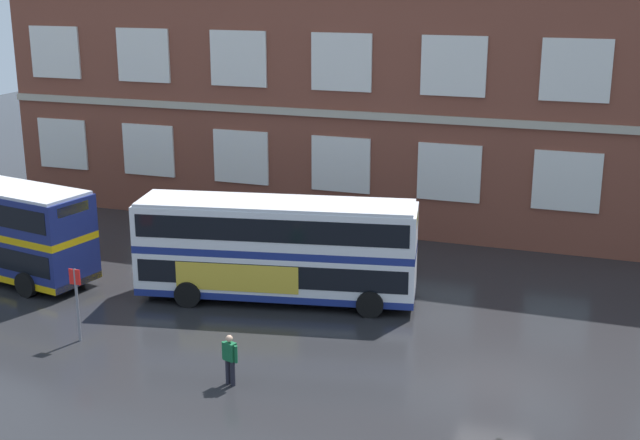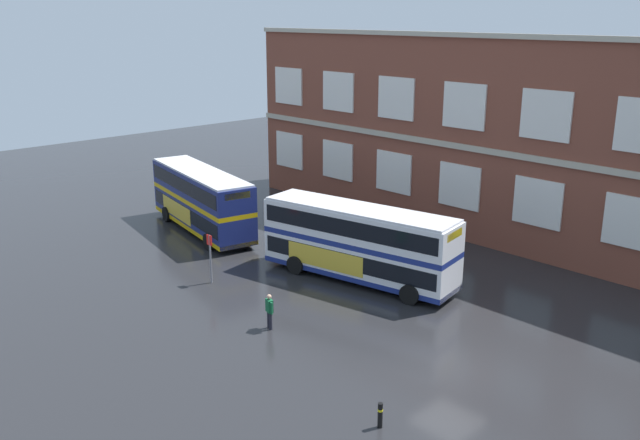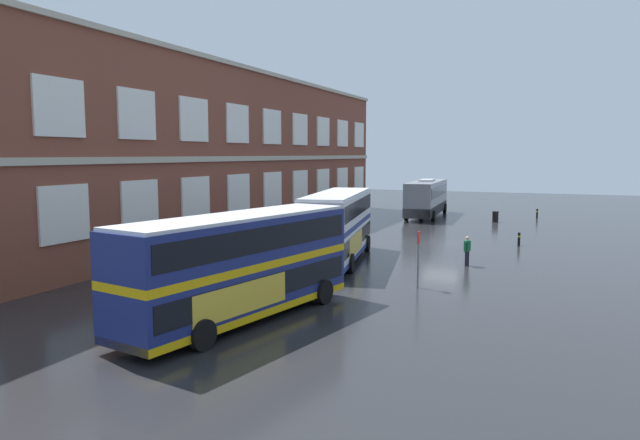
# 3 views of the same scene
# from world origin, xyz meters

# --- Properties ---
(ground_plane) EXTENTS (120.00, 120.00, 0.00)m
(ground_plane) POSITION_xyz_m (0.00, 2.00, 0.00)
(ground_plane) COLOR #232326
(brick_terminal_building) EXTENTS (54.01, 8.19, 12.81)m
(brick_terminal_building) POSITION_xyz_m (-1.67, 17.98, 6.26)
(brick_terminal_building) COLOR brown
(brick_terminal_building) RESTS_ON ground
(double_decker_near) EXTENTS (11.29, 4.62, 4.07)m
(double_decker_near) POSITION_xyz_m (-22.52, 3.23, 2.15)
(double_decker_near) COLOR navy
(double_decker_near) RESTS_ON ground
(double_decker_middle) EXTENTS (11.29, 4.60, 4.07)m
(double_decker_middle) POSITION_xyz_m (-9.31, 4.31, 2.15)
(double_decker_middle) COLOR silver
(double_decker_middle) RESTS_ON ground
(touring_coach) EXTENTS (12.14, 3.48, 3.80)m
(touring_coach) POSITION_xyz_m (17.45, 4.89, 1.91)
(touring_coach) COLOR gray
(touring_coach) RESTS_ON ground
(waiting_passenger) EXTENTS (0.63, 0.35, 1.70)m
(waiting_passenger) POSITION_xyz_m (-7.93, -3.04, 0.93)
(waiting_passenger) COLOR black
(waiting_passenger) RESTS_ON ground
(bus_stand_flag) EXTENTS (0.44, 0.10, 2.70)m
(bus_stand_flag) POSITION_xyz_m (-14.44, -1.73, 1.64)
(bus_stand_flag) COLOR slate
(bus_stand_flag) RESTS_ON ground
(station_litter_bin) EXTENTS (0.60, 0.60, 1.03)m
(station_litter_bin) POSITION_xyz_m (15.05, -2.14, 0.52)
(station_litter_bin) COLOR black
(station_litter_bin) RESTS_ON ground
(safety_bollard_west) EXTENTS (0.19, 0.19, 0.95)m
(safety_bollard_west) POSITION_xyz_m (19.96, -5.59, 0.49)
(safety_bollard_west) COLOR black
(safety_bollard_west) RESTS_ON ground
(safety_bollard_east) EXTENTS (0.19, 0.19, 0.95)m
(safety_bollard_east) POSITION_xyz_m (0.79, -5.24, 0.49)
(safety_bollard_east) COLOR black
(safety_bollard_east) RESTS_ON ground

